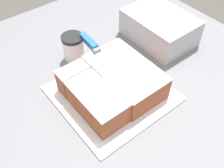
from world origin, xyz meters
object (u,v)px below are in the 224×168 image
(coffee_cup, at_px, (73,47))
(storage_box, at_px, (159,27))
(cake, at_px, (113,84))
(cake_board, at_px, (112,93))
(knife, at_px, (96,49))

(coffee_cup, distance_m, storage_box, 0.35)
(cake, bearing_deg, coffee_cup, -179.89)
(cake_board, relative_size, knife, 1.09)
(cake, height_order, knife, knife)
(cake, xyz_separation_m, knife, (-0.13, 0.03, 0.05))
(cake, bearing_deg, storage_box, 109.91)
(cake_board, height_order, storage_box, storage_box)
(knife, bearing_deg, cake_board, -8.91)
(cake, distance_m, storage_box, 0.35)
(coffee_cup, bearing_deg, storage_box, 71.41)
(coffee_cup, xyz_separation_m, storage_box, (0.11, 0.33, 0.00))
(cake_board, xyz_separation_m, coffee_cup, (-0.23, 0.00, 0.05))
(cake_board, height_order, cake, cake)
(storage_box, bearing_deg, cake_board, -70.53)
(cake, xyz_separation_m, storage_box, (-0.12, 0.33, 0.01))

